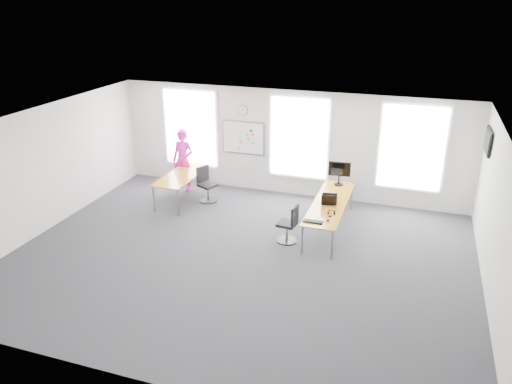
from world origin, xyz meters
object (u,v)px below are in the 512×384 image
(chair_left, at_px, (206,186))
(monitor, at_px, (339,171))
(desk_left, at_px, (182,177))
(desk_right, at_px, (330,204))
(headphones, at_px, (331,212))
(person, at_px, (183,160))
(chair_right, at_px, (289,226))
(keyboard, at_px, (313,222))

(chair_left, relative_size, monitor, 1.53)
(desk_left, bearing_deg, desk_right, -7.34)
(desk_left, height_order, headphones, headphones)
(desk_right, distance_m, chair_left, 3.68)
(person, bearing_deg, chair_right, -24.32)
(chair_right, relative_size, chair_left, 0.94)
(keyboard, relative_size, monitor, 0.70)
(chair_right, xyz_separation_m, keyboard, (0.61, -0.29, 0.33))
(desk_left, distance_m, person, 0.80)
(desk_left, relative_size, person, 1.14)
(person, bearing_deg, chair_left, -22.96)
(desk_right, relative_size, keyboard, 6.67)
(keyboard, distance_m, headphones, 0.63)
(chair_right, xyz_separation_m, person, (-3.77, 2.18, 0.51))
(person, bearing_deg, monitor, 5.35)
(chair_right, relative_size, monitor, 1.44)
(desk_left, distance_m, headphones, 4.56)
(person, height_order, headphones, person)
(headphones, bearing_deg, desk_right, 83.45)
(headphones, bearing_deg, person, 138.29)
(chair_right, distance_m, chair_left, 3.28)
(keyboard, xyz_separation_m, headphones, (0.31, 0.55, 0.04))
(desk_right, height_order, monitor, monitor)
(desk_right, height_order, person, person)
(desk_left, relative_size, keyboard, 4.67)
(desk_right, height_order, keyboard, keyboard)
(chair_right, relative_size, person, 0.50)
(desk_left, distance_m, monitor, 4.30)
(desk_left, height_order, person, person)
(desk_left, bearing_deg, chair_left, 16.49)
(chair_left, bearing_deg, headphones, -85.90)
(headphones, height_order, monitor, monitor)
(desk_right, relative_size, desk_left, 1.43)
(desk_left, xyz_separation_m, person, (-0.30, 0.71, 0.22))
(chair_right, bearing_deg, keyboard, 71.30)
(monitor, bearing_deg, desk_right, -94.80)
(chair_right, xyz_separation_m, monitor, (0.76, 2.15, 0.70))
(headphones, bearing_deg, monitor, 75.39)
(chair_right, xyz_separation_m, chair_left, (-2.83, 1.67, 0.03))
(keyboard, bearing_deg, chair_right, 155.55)
(chair_left, bearing_deg, desk_right, -76.97)
(chair_left, bearing_deg, chair_right, -95.88)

